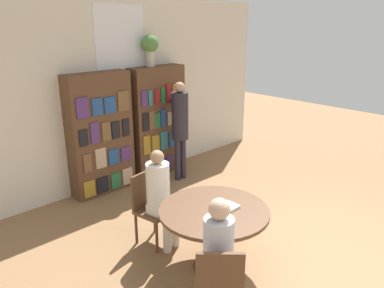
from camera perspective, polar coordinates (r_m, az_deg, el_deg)
ground_plane at (r=4.54m, az=19.96°, el=-18.74°), size 16.00×16.00×0.00m
wall_back at (r=6.34m, az=-10.58°, el=7.62°), size 6.40×0.07×3.00m
bookshelf_left at (r=6.02m, az=-13.77°, el=1.40°), size 1.02×0.34×1.92m
bookshelf_right at (r=6.63m, az=-5.26°, el=3.44°), size 1.02×0.34×1.92m
flower_vase at (r=6.35m, az=-6.41°, el=14.54°), size 0.28×0.28×0.51m
reading_table at (r=4.14m, az=3.33°, el=-11.37°), size 1.19×1.19×0.73m
chair_near_camera at (r=3.43m, az=4.08°, el=-20.71°), size 0.57×0.57×0.90m
chair_left_side at (r=4.70m, az=-6.39°, el=-9.06°), size 0.46×0.46×0.90m
seated_reader_left at (r=4.50m, az=-4.79°, el=-7.42°), size 0.33×0.40×1.23m
seated_reader_right at (r=3.44m, az=3.98°, el=-16.05°), size 0.42×0.42×1.26m
librarian_standing at (r=6.29m, az=-1.86°, el=3.38°), size 0.28×0.55×1.70m
open_book_on_table at (r=4.10m, az=5.35°, el=-9.60°), size 0.24×0.18×0.03m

